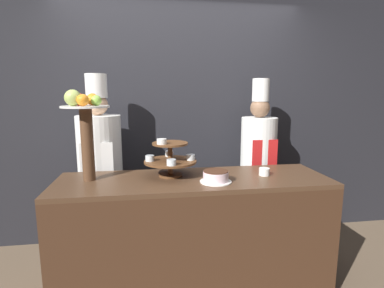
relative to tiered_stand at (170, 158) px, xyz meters
The scene contains 8 objects.
wall_back 0.97m from the tiered_stand, 78.95° to the left, with size 10.00×0.06×2.80m.
buffet_counter 0.65m from the tiered_stand, 26.32° to the right, with size 2.09×0.64×0.93m.
tiered_stand is the anchor object (origin of this frame).
fruit_pedestal 0.69m from the tiered_stand, behind, with size 0.34×0.34×0.67m.
cake_round 0.40m from the tiered_stand, 33.51° to the right, with size 0.23×0.23×0.09m.
cup_white 0.76m from the tiered_stand, ahead, with size 0.08×0.08×0.06m.
chef_left 0.81m from the tiered_stand, 139.72° to the left, with size 0.40×0.40×1.75m.
chef_center_left 1.07m from the tiered_stand, 29.29° to the left, with size 0.35×0.35×1.72m.
Camera 1 is at (-0.34, -1.88, 1.59)m, focal length 28.00 mm.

